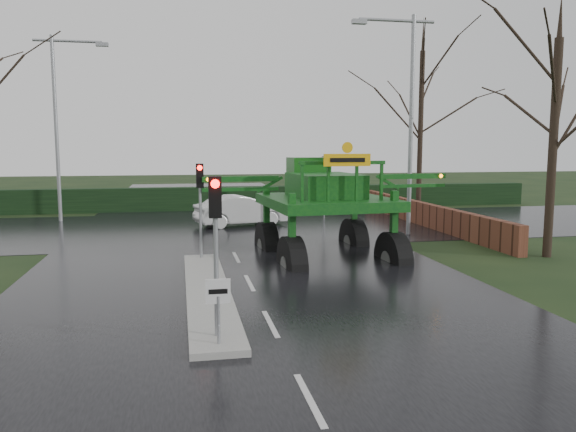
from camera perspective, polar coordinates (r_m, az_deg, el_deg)
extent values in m
plane|color=black|center=(13.33, -1.80, -10.96)|extent=(140.00, 140.00, 0.00)
cube|color=black|center=(22.98, -5.78, -3.27)|extent=(14.00, 80.00, 0.02)
cube|color=black|center=(28.88, -6.87, -1.15)|extent=(80.00, 12.00, 0.02)
cube|color=gray|center=(16.05, -8.16, -7.58)|extent=(1.20, 10.00, 0.16)
cube|color=black|center=(36.72, -7.79, 1.77)|extent=(44.00, 0.90, 1.50)
cube|color=#592D1E|center=(31.33, 12.64, 0.47)|extent=(0.40, 20.00, 1.20)
cylinder|color=gray|center=(11.57, -7.07, -10.47)|extent=(0.07, 0.07, 1.00)
cube|color=silver|center=(11.41, -7.12, -7.60)|extent=(0.50, 0.04, 0.50)
cube|color=black|center=(11.39, -7.11, -7.63)|extent=(0.38, 0.01, 0.10)
cylinder|color=gray|center=(11.78, -7.32, -4.63)|extent=(0.10, 0.10, 3.50)
cube|color=black|center=(11.58, -7.43, 1.92)|extent=(0.26, 0.22, 0.85)
sphere|color=#FF0C07|center=(11.43, -7.41, 3.26)|extent=(0.18, 0.18, 0.18)
cylinder|color=gray|center=(20.17, -8.88, 0.24)|extent=(0.10, 0.10, 3.50)
cube|color=black|center=(20.05, -8.95, 4.07)|extent=(0.26, 0.22, 0.85)
sphere|color=#FF0C07|center=(19.91, -8.95, 4.86)|extent=(0.18, 0.18, 0.18)
cylinder|color=gray|center=(33.69, 3.70, 3.05)|extent=(0.10, 0.10, 3.50)
cube|color=black|center=(33.62, 3.72, 5.34)|extent=(0.26, 0.22, 0.85)
sphere|color=#FF0C07|center=(33.74, 3.66, 5.82)|extent=(0.18, 0.18, 0.18)
cylinder|color=gray|center=(26.68, 12.38, 8.81)|extent=(0.20, 0.20, 10.00)
cylinder|color=gray|center=(26.94, 11.01, 18.91)|extent=(3.52, 0.14, 0.14)
cube|color=gray|center=(26.34, 7.25, 19.00)|extent=(0.65, 0.30, 0.20)
cylinder|color=gray|center=(33.17, -22.48, 8.08)|extent=(0.20, 0.20, 10.00)
cylinder|color=gray|center=(33.47, -21.48, 16.21)|extent=(3.52, 0.14, 0.14)
cube|color=gray|center=(33.20, -18.36, 16.21)|extent=(0.65, 0.30, 0.20)
cylinder|color=black|center=(22.91, 25.31, 6.10)|extent=(0.32, 0.32, 8.00)
cone|color=black|center=(23.35, 25.94, 17.55)|extent=(0.24, 0.24, 2.00)
cylinder|color=black|center=(36.73, 13.30, 8.28)|extent=(0.32, 0.32, 10.00)
cone|color=black|center=(37.32, 13.57, 17.22)|extent=(0.24, 0.24, 2.50)
cylinder|color=black|center=(20.68, -6.15, -1.47)|extent=(0.74, 2.16, 2.12)
cylinder|color=#595B56|center=(20.68, -6.15, -1.47)|extent=(0.68, 0.79, 0.74)
cube|color=#0B3F14|center=(20.53, -6.20, 2.19)|extent=(0.25, 0.25, 2.44)
cylinder|color=black|center=(21.61, 3.90, -1.08)|extent=(0.74, 2.16, 2.12)
cylinder|color=#595B56|center=(21.61, 3.90, -1.08)|extent=(0.68, 0.79, 0.74)
cube|color=#0B3F14|center=(21.46, 3.93, 2.43)|extent=(0.25, 0.25, 2.44)
cylinder|color=black|center=(16.97, -4.08, -3.34)|extent=(0.74, 2.16, 2.12)
cylinder|color=#595B56|center=(16.97, -4.08, -3.34)|extent=(0.68, 0.79, 0.74)
cube|color=#0B3F14|center=(16.78, -4.12, 1.12)|extent=(0.25, 0.25, 2.44)
cylinder|color=black|center=(18.09, 7.88, -2.73)|extent=(0.74, 2.16, 2.12)
cylinder|color=#595B56|center=(18.09, 7.88, -2.73)|extent=(0.68, 0.79, 0.74)
cube|color=#0B3F14|center=(17.91, 7.96, 1.45)|extent=(0.25, 0.25, 2.44)
cube|color=#0B3F14|center=(19.02, 0.40, 3.93)|extent=(4.83, 5.42, 0.37)
cube|color=#0B3F14|center=(19.20, 0.23, 5.70)|extent=(2.57, 3.35, 0.96)
cube|color=#145113|center=(21.25, -1.31, 6.84)|extent=(1.68, 1.39, 1.38)
cube|color=#0B3F14|center=(17.37, 1.94, 8.70)|extent=(3.18, 0.37, 0.13)
cube|color=#0B3F14|center=(17.95, -9.79, 6.69)|extent=(2.77, 0.40, 0.19)
sphere|color=orange|center=(17.76, -13.53, 6.59)|extent=(0.15, 0.15, 0.15)
cube|color=#0B3F14|center=(19.80, 10.31, 6.71)|extent=(2.77, 0.40, 0.19)
sphere|color=orange|center=(20.23, 13.45, 6.63)|extent=(0.15, 0.15, 0.15)
cube|color=#EEAD0C|center=(16.97, 2.37, 9.09)|extent=(1.70, 0.19, 0.42)
cube|color=black|center=(16.97, 2.37, 9.09)|extent=(1.27, 0.11, 0.15)
cylinder|color=#EEAD0C|center=(16.99, 2.38, 10.52)|extent=(0.38, 0.07, 0.38)
imported|color=silver|center=(29.39, -4.73, -0.99)|extent=(5.07, 2.89, 1.58)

